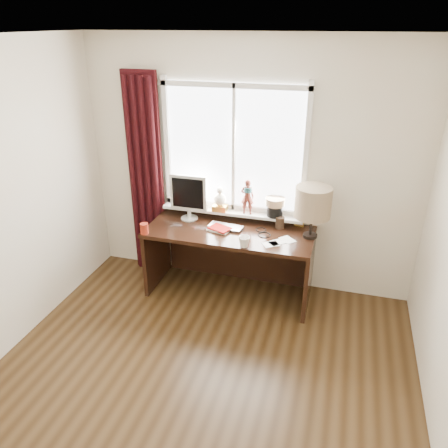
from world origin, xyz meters
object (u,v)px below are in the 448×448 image
(monitor, at_px, (188,195))
(table_lamp, at_px, (313,203))
(desk, at_px, (232,247))
(red_cup, at_px, (144,229))
(mug, at_px, (244,241))
(laptop, at_px, (226,227))

(monitor, distance_m, table_lamp, 1.30)
(monitor, relative_size, table_lamp, 0.94)
(desk, distance_m, table_lamp, 1.00)
(red_cup, distance_m, table_lamp, 1.67)
(red_cup, height_order, desk, red_cup)
(desk, xyz_separation_m, monitor, (-0.49, 0.06, 0.52))
(mug, relative_size, red_cup, 1.04)
(laptop, bearing_deg, monitor, 172.29)
(laptop, height_order, red_cup, red_cup)
(red_cup, xyz_separation_m, monitor, (0.31, 0.46, 0.22))
(mug, distance_m, table_lamp, 0.75)
(mug, xyz_separation_m, red_cup, (-1.02, 0.00, -0.00))
(desk, relative_size, table_lamp, 3.27)
(table_lamp, bearing_deg, laptop, -177.46)
(desk, bearing_deg, mug, -60.48)
(desk, bearing_deg, table_lamp, -1.26)
(monitor, height_order, table_lamp, table_lamp)
(mug, bearing_deg, monitor, 147.45)
(laptop, distance_m, monitor, 0.53)
(mug, relative_size, table_lamp, 0.22)
(laptop, distance_m, desk, 0.27)
(red_cup, height_order, monitor, monitor)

